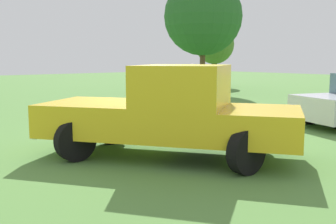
# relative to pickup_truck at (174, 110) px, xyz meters

# --- Properties ---
(ground_plane) EXTENTS (80.00, 80.00, 0.00)m
(ground_plane) POSITION_rel_pickup_truck_xyz_m (0.40, 1.10, -0.94)
(ground_plane) COLOR #54843D
(pickup_truck) EXTENTS (4.38, 5.19, 1.82)m
(pickup_truck) POSITION_rel_pickup_truck_xyz_m (0.00, 0.00, 0.00)
(pickup_truck) COLOR black
(pickup_truck) RESTS_ON ground_plane
(person_bystander) EXTENTS (0.35, 0.35, 1.73)m
(person_bystander) POSITION_rel_pickup_truck_xyz_m (5.72, 5.60, 0.04)
(person_bystander) COLOR navy
(person_bystander) RESTS_ON ground_plane
(tree_back_left) EXTENTS (2.66, 2.66, 4.21)m
(tree_back_left) POSITION_rel_pickup_truck_xyz_m (15.12, 13.41, 1.90)
(tree_back_left) COLOR brown
(tree_back_left) RESTS_ON ground_plane
(tree_back_right) EXTENTS (4.31, 4.31, 6.39)m
(tree_back_right) POSITION_rel_pickup_truck_xyz_m (10.81, 10.19, 3.28)
(tree_back_right) COLOR brown
(tree_back_right) RESTS_ON ground_plane
(traffic_cone) EXTENTS (0.32, 0.32, 0.55)m
(traffic_cone) POSITION_rel_pickup_truck_xyz_m (4.49, 2.67, -0.67)
(traffic_cone) COLOR orange
(traffic_cone) RESTS_ON ground_plane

